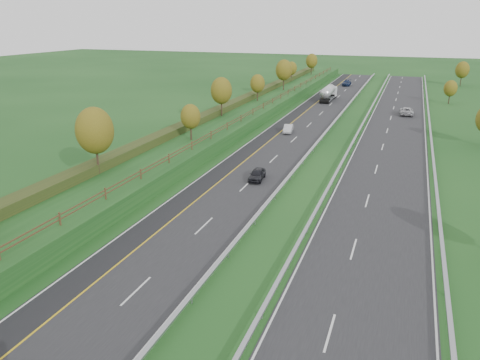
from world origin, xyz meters
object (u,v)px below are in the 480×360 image
Objects in this scene: car_silver_mid at (288,129)px; car_small_far at (347,83)px; car_oncoming at (407,111)px; car_dark_near at (257,174)px; road_tanker at (328,93)px.

car_silver_mid is 0.75× the size of car_small_far.
car_dark_near is at bearing 69.48° from car_oncoming.
car_small_far reaches higher than car_oncoming.
car_dark_near is at bearing -89.41° from car_small_far.
car_silver_mid is at bearing -91.44° from car_small_far.
road_tanker is at bearing 81.17° from car_silver_mid.
car_silver_mid is (-0.62, -36.65, -1.14)m from road_tanker.
car_oncoming is at bearing -67.24° from car_small_far.
car_small_far reaches higher than car_silver_mid.
road_tanker is 36.67m from car_silver_mid.
car_oncoming reaches higher than car_silver_mid.
road_tanker reaches higher than car_oncoming.
car_silver_mid is at bearing 90.79° from car_dark_near.
car_dark_near is 52.33m from car_oncoming.
car_oncoming is (18.96, 23.67, 0.11)m from car_silver_mid.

